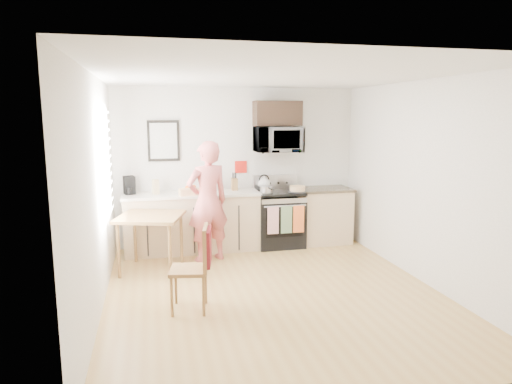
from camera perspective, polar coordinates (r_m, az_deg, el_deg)
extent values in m
plane|color=#AA7F42|center=(5.74, 2.17, -12.42)|extent=(4.60, 4.60, 0.00)
cube|color=beige|center=(7.62, -2.30, 3.15)|extent=(4.00, 0.04, 2.60)
cube|color=beige|center=(3.28, 12.95, -5.72)|extent=(4.00, 0.04, 2.60)
cube|color=beige|center=(5.24, -19.34, -0.31)|extent=(0.04, 4.60, 2.60)
cube|color=beige|center=(6.22, 20.33, 1.12)|extent=(0.04, 4.60, 2.60)
cube|color=white|center=(5.35, 2.36, 14.39)|extent=(4.00, 4.60, 0.04)
cube|color=white|center=(6.00, -18.47, 3.33)|extent=(0.02, 1.40, 1.50)
cube|color=white|center=(5.99, -18.38, 3.33)|extent=(0.01, 1.30, 1.40)
cube|color=tan|center=(7.36, -7.96, -3.88)|extent=(2.10, 0.60, 0.90)
cube|color=beige|center=(7.27, -8.05, -0.27)|extent=(2.14, 0.64, 0.04)
cube|color=tan|center=(7.87, 8.46, -3.02)|extent=(0.84, 0.60, 0.90)
cube|color=black|center=(7.78, 8.54, 0.36)|extent=(0.88, 0.64, 0.04)
cube|color=black|center=(7.61, 2.88, -3.85)|extent=(0.76, 0.65, 0.77)
cube|color=black|center=(7.30, 3.56, -3.92)|extent=(0.61, 0.02, 0.45)
cube|color=#B4B4B9|center=(7.23, 3.59, -1.38)|extent=(0.74, 0.02, 0.14)
cylinder|color=#B4B4B9|center=(7.19, 3.69, -1.76)|extent=(0.68, 0.02, 0.02)
cube|color=black|center=(7.50, 2.91, -0.03)|extent=(0.76, 0.65, 0.04)
cube|color=#B4B4B9|center=(7.74, 2.37, 1.32)|extent=(0.76, 0.08, 0.24)
cube|color=silver|center=(7.18, 2.15, -3.56)|extent=(0.18, 0.02, 0.44)
cube|color=#526A46|center=(7.24, 3.83, -3.47)|extent=(0.18, 0.02, 0.44)
cube|color=#DB5D20|center=(7.30, 5.34, -3.38)|extent=(0.18, 0.02, 0.44)
imported|color=#B4B4B9|center=(7.51, 2.75, 6.58)|extent=(0.76, 0.51, 0.42)
cube|color=black|center=(7.54, 2.68, 9.79)|extent=(0.76, 0.35, 0.40)
cube|color=black|center=(7.43, -11.48, 6.29)|extent=(0.50, 0.03, 0.65)
cube|color=#B5BAB0|center=(7.41, -11.48, 6.28)|extent=(0.42, 0.01, 0.56)
cube|color=#B0170F|center=(7.61, -1.91, 3.15)|extent=(0.20, 0.02, 0.20)
imported|color=#B53C31|center=(6.75, -6.07, -1.21)|extent=(0.75, 0.61, 1.79)
cube|color=brown|center=(6.48, -13.06, -3.02)|extent=(0.84, 0.84, 0.04)
cylinder|color=brown|center=(6.36, -16.81, -7.08)|extent=(0.05, 0.05, 0.75)
cylinder|color=brown|center=(6.16, -10.70, -7.37)|extent=(0.05, 0.05, 0.75)
cylinder|color=brown|center=(6.99, -14.89, -5.49)|extent=(0.05, 0.05, 0.75)
cylinder|color=brown|center=(6.81, -9.31, -5.69)|extent=(0.05, 0.05, 0.75)
cube|color=brown|center=(5.16, -8.41, -9.63)|extent=(0.47, 0.47, 0.04)
cube|color=brown|center=(5.07, -6.31, -6.95)|extent=(0.11, 0.40, 0.48)
cube|color=#5A0F13|center=(5.06, -6.03, -6.84)|extent=(0.13, 0.37, 0.40)
cylinder|color=brown|center=(5.11, -10.50, -12.80)|extent=(0.03, 0.03, 0.44)
cylinder|color=brown|center=(5.07, -6.57, -12.86)|extent=(0.03, 0.03, 0.44)
cylinder|color=brown|center=(5.42, -10.00, -11.43)|extent=(0.03, 0.03, 0.44)
cylinder|color=brown|center=(5.39, -6.31, -11.47)|extent=(0.03, 0.03, 0.44)
cube|color=brown|center=(7.45, -2.72, 0.99)|extent=(0.09, 0.13, 0.20)
cylinder|color=#B0170F|center=(7.41, -5.66, 0.76)|extent=(0.13, 0.13, 0.16)
imported|color=silver|center=(7.32, -8.11, 0.20)|extent=(0.25, 0.25, 0.06)
cube|color=tan|center=(7.25, -12.43, 0.64)|extent=(0.11, 0.11, 0.23)
cube|color=black|center=(7.35, -15.56, 0.84)|extent=(0.20, 0.22, 0.28)
cylinder|color=black|center=(7.28, -15.56, 0.20)|extent=(0.10, 0.10, 0.10)
cube|color=tan|center=(7.03, -8.38, 0.00)|extent=(0.31, 0.19, 0.11)
cylinder|color=black|center=(7.39, 5.19, 0.06)|extent=(0.30, 0.30, 0.02)
cylinder|color=tan|center=(7.39, 5.19, 0.45)|extent=(0.25, 0.25, 0.08)
sphere|color=silver|center=(7.59, 1.02, 1.05)|extent=(0.20, 0.20, 0.20)
cone|color=silver|center=(7.57, 1.02, 1.85)|extent=(0.06, 0.06, 0.06)
torus|color=black|center=(7.58, 1.02, 1.53)|extent=(0.18, 0.02, 0.18)
cylinder|color=#B4B4B9|center=(7.29, 1.31, 0.30)|extent=(0.20, 0.20, 0.10)
cylinder|color=black|center=(7.15, 1.72, 0.43)|extent=(0.04, 0.18, 0.02)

